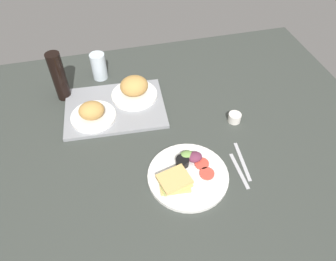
# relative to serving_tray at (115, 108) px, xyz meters

# --- Properties ---
(ground_plane) EXTENTS (1.90, 1.50, 0.03)m
(ground_plane) POSITION_rel_serving_tray_xyz_m (0.17, -0.26, -0.02)
(ground_plane) COLOR #383D38
(serving_tray) EXTENTS (0.47, 0.36, 0.02)m
(serving_tray) POSITION_rel_serving_tray_xyz_m (0.00, 0.00, 0.00)
(serving_tray) COLOR gray
(serving_tray) RESTS_ON ground_plane
(bread_plate_near) EXTENTS (0.20, 0.20, 0.09)m
(bread_plate_near) POSITION_rel_serving_tray_xyz_m (-0.10, -0.05, 0.04)
(bread_plate_near) COLOR white
(bread_plate_near) RESTS_ON serving_tray
(bread_plate_far) EXTENTS (0.22, 0.22, 0.10)m
(bread_plate_far) POSITION_rel_serving_tray_xyz_m (0.10, 0.05, 0.05)
(bread_plate_far) COLOR white
(bread_plate_far) RESTS_ON serving_tray
(plate_with_salad) EXTENTS (0.31, 0.31, 0.05)m
(plate_with_salad) POSITION_rel_serving_tray_xyz_m (0.21, -0.44, 0.01)
(plate_with_salad) COLOR white
(plate_with_salad) RESTS_ON ground_plane
(drinking_glass) EXTENTS (0.07, 0.07, 0.14)m
(drinking_glass) POSITION_rel_serving_tray_xyz_m (-0.04, 0.26, 0.06)
(drinking_glass) COLOR silver
(drinking_glass) RESTS_ON ground_plane
(soda_bottle) EXTENTS (0.06, 0.06, 0.24)m
(soda_bottle) POSITION_rel_serving_tray_xyz_m (-0.22, 0.14, 0.11)
(soda_bottle) COLOR black
(soda_bottle) RESTS_ON ground_plane
(espresso_cup) EXTENTS (0.06, 0.06, 0.04)m
(espresso_cup) POSITION_rel_serving_tray_xyz_m (0.50, -0.20, 0.01)
(espresso_cup) COLOR silver
(espresso_cup) RESTS_ON ground_plane
(fork) EXTENTS (0.02, 0.17, 0.01)m
(fork) POSITION_rel_serving_tray_xyz_m (0.42, -0.46, -0.01)
(fork) COLOR #B7B7BC
(fork) RESTS_ON ground_plane
(knife) EXTENTS (0.03, 0.19, 0.01)m
(knife) POSITION_rel_serving_tray_xyz_m (0.45, -0.42, -0.01)
(knife) COLOR #B7B7BC
(knife) RESTS_ON ground_plane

